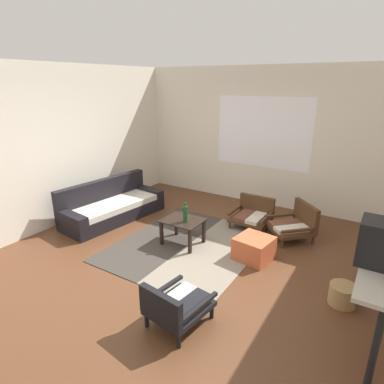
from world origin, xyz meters
The scene contains 12 objects.
ground_plane centered at (0.00, 0.00, 0.00)m, with size 7.80×7.80×0.00m, color #56331E.
far_wall_with_window centered at (0.00, 3.06, 1.35)m, with size 5.60×0.13×2.70m.
side_wall_left centered at (-2.66, 0.30, 1.35)m, with size 0.12×6.60×2.70m, color silver.
area_rug centered at (-0.23, 0.64, 0.01)m, with size 2.00×2.36×0.01m.
couch centered at (-1.99, 0.80, 0.22)m, with size 0.95×1.97×0.70m.
coffee_table centered at (-0.33, 0.65, 0.32)m, with size 0.60×0.48×0.40m.
armchair_by_window centered at (0.33, 1.85, 0.23)m, with size 0.64×0.59×0.50m.
armchair_striped_foreground centered at (0.59, -0.89, 0.25)m, with size 0.60×0.68×0.51m.
armchair_corner centered at (1.07, 1.77, 0.25)m, with size 0.87×0.87×0.57m.
ottoman_orange centered at (0.77, 0.81, 0.16)m, with size 0.47×0.47×0.33m, color #BC5633.
glass_bottle centered at (-0.26, 0.61, 0.54)m, with size 0.07×0.07×0.31m.
wicker_basket centered at (2.00, 0.41, 0.12)m, with size 0.30×0.30×0.24m, color #9E7A4C.
Camera 1 is at (2.19, -3.12, 2.40)m, focal length 30.33 mm.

